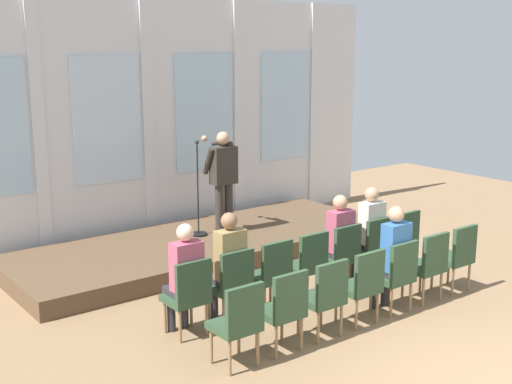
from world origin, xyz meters
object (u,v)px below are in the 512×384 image
object	(u,v)px
speaker	(223,174)
chair_r1_c3	(362,283)
chair_r0_c0	(189,293)
chair_r0_c5	(372,245)
chair_r1_c0	(239,320)
chair_r0_c1	(232,281)
audience_r0_c1	(228,262)
audience_r1_c4	(392,253)
chair_r1_c6	(457,254)
chair_r0_c4	(341,253)
chair_r1_c1	(284,306)
audience_r0_c4	(338,237)
chair_r0_c6	(401,238)
audience_r0_c5	(369,229)
chair_r0_c3	(308,262)
audience_r0_c0	(185,273)
chair_r0_c2	(272,271)
chair_r1_c5	(428,263)
chair_r1_c4	(396,272)
mic_stand	(198,215)
chair_r1_c2	(325,294)

from	to	relation	value
speaker	chair_r1_c3	size ratio (longest dim) A/B	1.77
chair_r0_c0	chair_r0_c5	world-z (taller)	same
speaker	chair_r1_c0	distance (m)	4.27
chair_r0_c1	audience_r0_c1	bearing A→B (deg)	90.00
audience_r1_c4	chair_r1_c6	distance (m)	1.24
chair_r0_c4	chair_r0_c5	distance (m)	0.61
chair_r1_c3	chair_r0_c0	bearing A→B (deg)	151.91
chair_r1_c3	speaker	bearing A→B (deg)	82.85
chair_r1_c1	chair_r1_c6	xyz separation A→B (m)	(3.04, 0.00, 0.00)
chair_r0_c4	audience_r0_c4	bearing A→B (deg)	90.00
chair_r0_c6	chair_r1_c0	distance (m)	3.78
speaker	audience_r0_c5	bearing A→B (deg)	-72.87
speaker	chair_r0_c4	size ratio (longest dim) A/B	1.77
chair_r0_c1	chair_r0_c3	bearing A→B (deg)	0.00
speaker	chair_r0_c6	distance (m)	3.01
audience_r0_c0	chair_r0_c1	distance (m)	0.65
chair_r0_c3	chair_r0_c4	world-z (taller)	same
audience_r0_c5	chair_r0_c2	bearing A→B (deg)	-177.52
audience_r0_c0	chair_r1_c5	size ratio (longest dim) A/B	1.43
audience_r0_c0	audience_r0_c1	size ratio (longest dim) A/B	0.98
audience_r0_c1	audience_r0_c5	size ratio (longest dim) A/B	1.01
chair_r1_c1	audience_r0_c0	bearing A→B (deg)	119.98
audience_r0_c0	audience_r1_c4	bearing A→B (deg)	-21.85
chair_r1_c6	speaker	bearing A→B (deg)	111.21
audience_r0_c1	chair_r0_c4	size ratio (longest dim) A/B	1.47
chair_r0_c6	chair_r1_c5	size ratio (longest dim) A/B	1.00
audience_r0_c4	chair_r1_c6	bearing A→B (deg)	-40.92
audience_r1_c4	chair_r0_c2	bearing A→B (deg)	143.65
chair_r1_c4	chair_r0_c3	bearing A→B (deg)	121.98
chair_r0_c6	chair_r1_c4	size ratio (longest dim) A/B	1.00
audience_r0_c1	chair_r0_c6	distance (m)	3.05
mic_stand	audience_r0_c5	xyz separation A→B (m)	(1.19, -2.60, 0.14)
chair_r1_c1	chair_r0_c2	bearing A→B (deg)	58.02
chair_r0_c1	chair_r1_c5	distance (m)	2.62
chair_r0_c2	chair_r0_c5	distance (m)	1.82
chair_r0_c3	chair_r1_c4	distance (m)	1.15
audience_r0_c1	audience_r0_c4	bearing A→B (deg)	0.07
mic_stand	audience_r0_c0	world-z (taller)	mic_stand
audience_r0_c1	mic_stand	bearing A→B (deg)	64.51
chair_r0_c1	chair_r1_c6	world-z (taller)	same
chair_r1_c0	chair_r0_c2	bearing A→B (deg)	38.68
chair_r1_c3	chair_r1_c2	bearing A→B (deg)	180.00
audience_r0_c0	audience_r0_c1	world-z (taller)	audience_r0_c1
chair_r0_c4	chair_r0_c5	xyz separation A→B (m)	(0.61, 0.00, 0.00)
chair_r0_c4	chair_r1_c2	world-z (taller)	same
chair_r0_c2	chair_r1_c6	size ratio (longest dim) A/B	1.00
chair_r0_c0	chair_r0_c1	world-z (taller)	same
speaker	chair_r1_c0	size ratio (longest dim) A/B	1.77
chair_r0_c2	chair_r1_c2	xyz separation A→B (m)	(0.00, -0.97, 0.00)
chair_r0_c3	chair_r0_c1	bearing A→B (deg)	180.00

